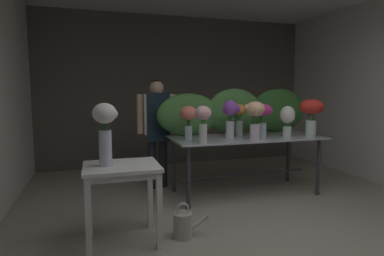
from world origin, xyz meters
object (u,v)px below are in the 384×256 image
side_table_white (122,176)px  vase_scarlet_hydrangea (311,112)px  vase_blush_lilies (203,120)px  vase_magenta_snapdragons (263,115)px  watering_can (183,225)px  vase_peach_stock (255,116)px  vase_violet_roses (231,115)px  florist (157,123)px  display_table_glass (245,145)px  vase_coral_anemones (188,117)px  vase_ivory_ranunculus (288,119)px  vase_sunset_carnations (239,118)px  vase_white_roses_tall (105,128)px

side_table_white → vase_scarlet_hydrangea: (2.56, 0.72, 0.50)m
vase_scarlet_hydrangea → vase_blush_lilies: vase_scarlet_hydrangea is taller
vase_magenta_snapdragons → watering_can: 1.88m
vase_peach_stock → vase_blush_lilies: vase_peach_stock is taller
vase_blush_lilies → watering_can: 1.23m
vase_violet_roses → vase_blush_lilies: size_ratio=1.13×
vase_peach_stock → vase_magenta_snapdragons: size_ratio=1.09×
vase_violet_roses → watering_can: (-0.89, -0.94, -0.95)m
vase_violet_roses → vase_scarlet_hydrangea: bearing=-7.2°
florist → vase_magenta_snapdragons: florist is taller
display_table_glass → vase_coral_anemones: vase_coral_anemones is taller
display_table_glass → watering_can: bearing=-138.0°
display_table_glass → florist: 1.28m
vase_violet_roses → vase_blush_lilies: (-0.46, -0.26, -0.03)m
vase_ivory_ranunculus → vase_sunset_carnations: bearing=158.0°
vase_ivory_ranunculus → vase_coral_anemones: (-1.35, 0.12, 0.04)m
display_table_glass → vase_sunset_carnations: size_ratio=4.67×
vase_blush_lilies → vase_white_roses_tall: vase_white_roses_tall is taller
florist → vase_peach_stock: (1.04, -0.95, 0.14)m
vase_white_roses_tall → watering_can: bearing=-6.8°
vase_peach_stock → vase_sunset_carnations: (-0.02, 0.40, -0.06)m
display_table_glass → florist: florist is taller
vase_magenta_snapdragons → vase_scarlet_hydrangea: size_ratio=0.88×
vase_sunset_carnations → vase_white_roses_tall: vase_white_roses_tall is taller
florist → vase_violet_roses: bearing=-41.5°
vase_magenta_snapdragons → vase_scarlet_hydrangea: bearing=-9.9°
side_table_white → vase_magenta_snapdragons: 2.12m
vase_scarlet_hydrangea → vase_blush_lilies: bearing=-175.7°
side_table_white → florist: florist is taller
florist → watering_can: florist is taller
display_table_glass → vase_scarlet_hydrangea: bearing=-16.1°
vase_ivory_ranunculus → vase_magenta_snapdragons: bearing=174.2°
display_table_glass → vase_peach_stock: size_ratio=4.17×
vase_blush_lilies → vase_white_roses_tall: (-1.12, -0.60, 0.01)m
florist → watering_can: bearing=-92.7°
vase_sunset_carnations → vase_violet_roses: bearing=-139.3°
side_table_white → display_table_glass: bearing=29.3°
side_table_white → vase_peach_stock: vase_peach_stock is taller
vase_scarlet_hydrangea → watering_can: vase_scarlet_hydrangea is taller
display_table_glass → florist: size_ratio=1.30×
vase_violet_roses → side_table_white: bearing=-149.3°
vase_ivory_ranunculus → vase_violet_roses: (-0.80, 0.06, 0.06)m
display_table_glass → vase_magenta_snapdragons: vase_magenta_snapdragons is taller
vase_magenta_snapdragons → watering_can: (-1.34, -0.92, -0.95)m
vase_sunset_carnations → vase_white_roses_tall: 2.07m
vase_coral_anemones → vase_peach_stock: bearing=-19.9°
display_table_glass → watering_can: size_ratio=5.71×
florist → vase_coral_anemones: 0.73m
vase_magenta_snapdragons → side_table_white: bearing=-156.2°
vase_blush_lilies → watering_can: bearing=-122.2°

